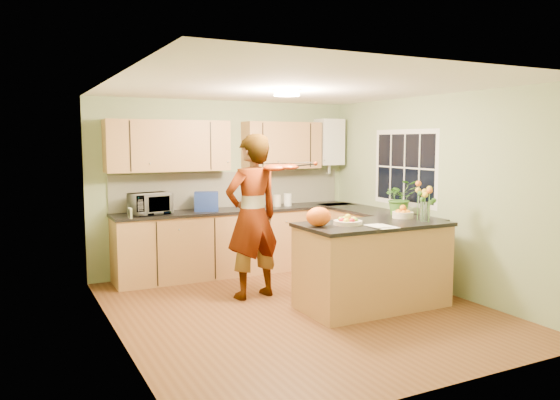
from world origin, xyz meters
name	(u,v)px	position (x,y,z in m)	size (l,w,h in m)	color
floor	(299,309)	(0.00, 0.00, 0.00)	(4.50, 4.50, 0.00)	brown
ceiling	(299,87)	(0.00, 0.00, 2.50)	(4.00, 4.50, 0.02)	white
wall_back	(226,186)	(0.00, 2.25, 1.25)	(4.00, 0.02, 2.50)	#98AF7D
wall_front	(444,230)	(0.00, -2.25, 1.25)	(4.00, 0.02, 2.50)	#98AF7D
wall_left	(115,211)	(-2.00, 0.00, 1.25)	(0.02, 4.50, 2.50)	#98AF7D
wall_right	(435,193)	(2.00, 0.00, 1.25)	(0.02, 4.50, 2.50)	#98AF7D
back_counter	(240,241)	(0.10, 1.95, 0.47)	(3.64, 0.62, 0.94)	#B58248
right_counter	(375,244)	(1.70, 0.85, 0.47)	(0.62, 2.24, 0.94)	#B58248
splashback	(232,189)	(0.10, 2.23, 1.20)	(3.60, 0.02, 0.52)	white
upper_cabinets	(218,146)	(-0.18, 2.08, 1.85)	(3.20, 0.34, 0.70)	#B58248
boiler	(329,142)	(1.70, 2.09, 1.90)	(0.40, 0.30, 0.86)	white
window_right	(405,168)	(1.99, 0.60, 1.55)	(0.01, 1.30, 1.05)	white
light_switch	(130,213)	(-1.99, -0.60, 1.30)	(0.02, 0.09, 0.09)	white
ceiling_lamp	(287,93)	(0.00, 0.30, 2.46)	(0.30, 0.30, 0.07)	#FFEABF
peninsula_island	(373,265)	(0.81, -0.29, 0.49)	(1.72, 0.88, 0.99)	#B58248
fruit_dish	(348,221)	(0.46, -0.29, 1.03)	(0.32, 0.32, 0.11)	beige
orange_bowl	(403,213)	(1.36, -0.14, 1.05)	(0.25, 0.25, 0.15)	beige
flower_vase	(425,193)	(1.41, -0.47, 1.32)	(0.27, 0.27, 0.50)	silver
orange_bag	(319,217)	(0.11, -0.24, 1.09)	(0.28, 0.24, 0.21)	orange
papers	(383,226)	(0.71, -0.59, 0.99)	(0.24, 0.32, 0.01)	white
violinist	(252,217)	(-0.26, 0.70, 1.00)	(0.73, 0.48, 2.00)	tan
violin	(275,168)	(-0.06, 0.48, 1.60)	(0.65, 0.26, 0.13)	#581C05
microwave	(150,204)	(-1.21, 1.93, 1.08)	(0.52, 0.35, 0.29)	white
blue_box	(207,201)	(-0.41, 1.94, 1.07)	(0.33, 0.24, 0.26)	navy
kettle	(250,199)	(0.27, 1.98, 1.07)	(0.17, 0.17, 0.31)	silver
jar_cream	(277,201)	(0.71, 1.95, 1.03)	(0.11, 0.11, 0.17)	beige
jar_white	(288,200)	(0.88, 1.95, 1.03)	(0.12, 0.12, 0.19)	white
potted_plant	(400,198)	(1.70, 0.33, 1.18)	(0.42, 0.37, 0.47)	#417D29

